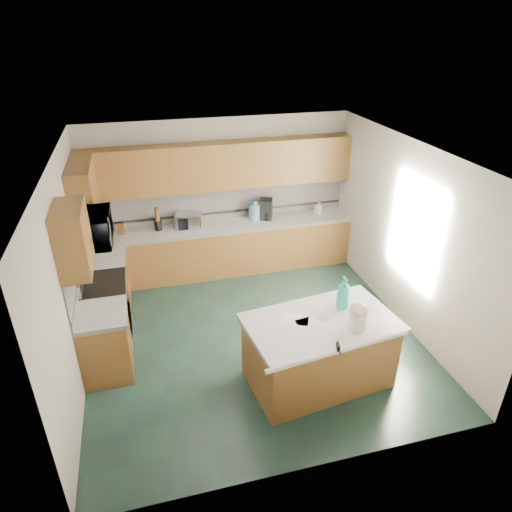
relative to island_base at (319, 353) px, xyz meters
name	(u,v)px	position (x,y,z in m)	size (l,w,h in m)	color
floor	(252,335)	(-0.58, 1.10, -0.43)	(4.60, 4.60, 0.00)	black
ceiling	(251,154)	(-0.58, 1.10, 2.27)	(4.60, 4.60, 0.00)	white
wall_back	(219,195)	(-0.58, 3.42, 0.92)	(4.60, 0.04, 2.70)	silver
wall_front	(316,369)	(-0.58, -1.22, 0.92)	(4.60, 0.04, 2.70)	silver
wall_left	(67,277)	(-2.90, 1.10, 0.92)	(0.04, 4.60, 2.70)	silver
wall_right	(407,235)	(1.74, 1.10, 0.92)	(0.04, 4.60, 2.70)	silver
back_base_cab	(224,250)	(-0.58, 3.10, 0.00)	(4.60, 0.60, 0.86)	brown
back_countertop	(224,226)	(-0.58, 3.10, 0.46)	(4.60, 0.64, 0.06)	white
back_upper_cab	(220,166)	(-0.58, 3.24, 1.51)	(4.60, 0.33, 0.78)	brown
back_backsplash	(220,202)	(-0.58, 3.39, 0.81)	(4.60, 0.02, 0.63)	silver
back_accent_band	(220,212)	(-0.58, 3.39, 0.61)	(4.60, 0.01, 0.05)	black
left_base_cab_rear	(108,284)	(-2.58, 2.39, 0.00)	(0.60, 0.82, 0.86)	brown
left_counter_rear	(104,258)	(-2.58, 2.39, 0.46)	(0.64, 0.82, 0.06)	white
left_base_cab_front	(106,344)	(-2.58, 0.86, 0.00)	(0.60, 0.72, 0.86)	brown
left_counter_front	(100,315)	(-2.58, 0.86, 0.46)	(0.64, 0.72, 0.06)	white
left_backsplash	(76,264)	(-2.87, 1.65, 0.81)	(0.02, 2.30, 0.63)	silver
left_accent_band	(79,276)	(-2.86, 1.65, 0.61)	(0.01, 2.30, 0.05)	black
left_upper_cab_rear	(83,191)	(-2.71, 2.53, 1.51)	(0.33, 1.09, 0.78)	brown
left_upper_cab_front	(73,239)	(-2.71, 0.86, 1.51)	(0.33, 0.72, 0.78)	brown
range_body	(107,312)	(-2.58, 1.60, 0.01)	(0.60, 0.76, 0.88)	#B7B7BC
range_oven_door	(128,311)	(-2.29, 1.60, -0.03)	(0.02, 0.68, 0.55)	black
range_cooktop	(102,284)	(-2.58, 1.60, 0.47)	(0.62, 0.78, 0.04)	black
range_handle	(127,288)	(-2.26, 1.60, 0.35)	(0.02, 0.02, 0.66)	#B7B7BC
range_backguard	(80,279)	(-2.84, 1.60, 0.59)	(0.06, 0.76, 0.18)	#B7B7BC
microwave	(92,229)	(-2.58, 1.60, 1.30)	(0.73, 0.50, 0.41)	#B7B7BC
island_base	(319,353)	(0.00, 0.00, 0.00)	(1.70, 0.97, 0.86)	brown
island_top	(321,323)	(0.00, 0.00, 0.46)	(1.80, 1.07, 0.06)	white
island_bullnose	(340,351)	(0.00, -0.53, 0.46)	(0.06, 0.06, 1.80)	white
treat_jar	(358,320)	(0.35, -0.22, 0.60)	(0.21, 0.21, 0.22)	white
treat_jar_lid	(359,310)	(0.35, -0.22, 0.74)	(0.23, 0.23, 0.14)	#E9A2AB
treat_jar_knob	(359,306)	(0.35, -0.22, 0.79)	(0.03, 0.03, 0.07)	tan
treat_jar_knob_end_l	(356,307)	(0.31, -0.22, 0.79)	(0.04, 0.04, 0.04)	tan
treat_jar_knob_end_r	(362,306)	(0.39, -0.22, 0.79)	(0.04, 0.04, 0.04)	tan
soap_bottle_island	(343,292)	(0.36, 0.22, 0.70)	(0.16, 0.17, 0.43)	teal
paper_sheet_a	(308,322)	(-0.17, 0.02, 0.49)	(0.27, 0.20, 0.00)	white
paper_sheet_b	(295,319)	(-0.29, 0.12, 0.49)	(0.32, 0.24, 0.00)	white
clamp_body	(338,347)	(-0.02, -0.51, 0.50)	(0.03, 0.10, 0.09)	black
clamp_handle	(340,352)	(-0.02, -0.58, 0.48)	(0.02, 0.02, 0.07)	black
knife_block	(121,229)	(-2.31, 3.15, 0.59)	(0.10, 0.09, 0.19)	#472814
utensil_crock	(158,225)	(-1.69, 3.18, 0.57)	(0.13, 0.13, 0.16)	black
utensil_bundle	(157,214)	(-1.69, 3.18, 0.77)	(0.08, 0.08, 0.24)	#472814
toaster_oven	(188,221)	(-1.18, 3.15, 0.61)	(0.42, 0.29, 0.24)	#B7B7BC
toaster_oven_door	(189,224)	(-1.18, 3.02, 0.61)	(0.38, 0.01, 0.20)	black
paper_towel	(252,213)	(-0.03, 3.20, 0.61)	(0.11, 0.11, 0.25)	white
paper_towel_base	(252,219)	(-0.03, 3.20, 0.50)	(0.16, 0.16, 0.01)	#B7B7BC
water_jug	(255,212)	(0.01, 3.16, 0.64)	(0.18, 0.18, 0.30)	#5394D3
water_jug_neck	(255,203)	(0.01, 3.16, 0.81)	(0.09, 0.09, 0.04)	#5394D3
coffee_maker	(266,209)	(0.22, 3.18, 0.67)	(0.22, 0.24, 0.37)	black
coffee_carafe	(267,216)	(0.22, 3.13, 0.57)	(0.15, 0.15, 0.15)	black
soap_bottle_back	(318,208)	(1.21, 3.15, 0.60)	(0.10, 0.10, 0.23)	white
soap_back_cap	(319,201)	(1.21, 3.15, 0.73)	(0.02, 0.02, 0.03)	red
window_light_proxy	(414,231)	(1.71, 0.90, 1.07)	(0.02, 1.40, 1.10)	white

